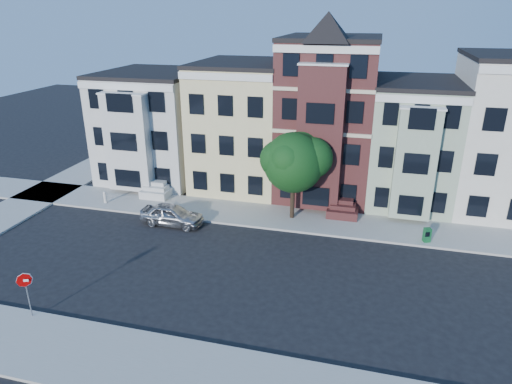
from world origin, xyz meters
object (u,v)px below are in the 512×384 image
(newspaper_box, at_px, (427,235))
(fire_hydrant, at_px, (105,198))
(stop_sign, at_px, (27,292))
(street_tree, at_px, (294,166))
(parked_car, at_px, (172,215))

(newspaper_box, relative_size, fire_hydrant, 1.28)
(fire_hydrant, xyz_separation_m, stop_sign, (4.30, -13.51, 1.00))
(newspaper_box, bearing_deg, street_tree, 148.12)
(newspaper_box, distance_m, fire_hydrant, 23.56)
(newspaper_box, xyz_separation_m, fire_hydrant, (-23.56, 0.50, -0.10))
(newspaper_box, bearing_deg, parked_car, 162.51)
(street_tree, distance_m, stop_sign, 17.89)
(stop_sign, bearing_deg, street_tree, 33.74)
(street_tree, bearing_deg, parked_car, -159.34)
(street_tree, bearing_deg, newspaper_box, -9.29)
(stop_sign, bearing_deg, parked_car, 57.91)
(street_tree, distance_m, newspaper_box, 9.79)
(street_tree, distance_m, fire_hydrant, 14.94)
(fire_hydrant, bearing_deg, newspaper_box, -1.22)
(street_tree, height_order, newspaper_box, street_tree)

